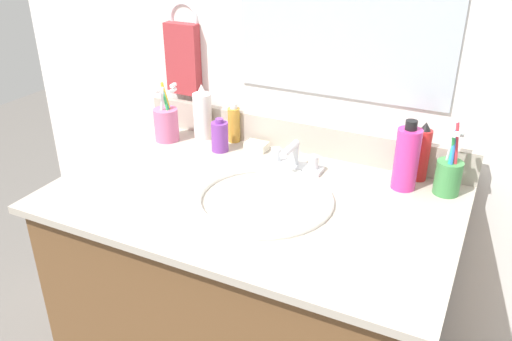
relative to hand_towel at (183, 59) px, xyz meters
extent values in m
cube|color=brown|center=(0.40, -0.32, -0.60)|extent=(0.96, 0.58, 0.73)
cube|color=#B2A899|center=(0.40, -0.32, -0.23)|extent=(1.00, 0.63, 0.02)
cube|color=#B2A899|center=(0.40, -0.02, -0.17)|extent=(1.00, 0.02, 0.09)
cube|color=white|center=(0.40, 0.04, -0.32)|extent=(2.10, 0.04, 1.30)
torus|color=silver|center=(0.00, 0.02, 0.12)|extent=(0.10, 0.01, 0.10)
cube|color=#A53338|center=(0.00, 0.00, 0.00)|extent=(0.11, 0.04, 0.22)
torus|color=white|center=(0.44, -0.34, -0.22)|extent=(0.35, 0.35, 0.02)
ellipsoid|color=white|center=(0.44, -0.34, -0.26)|extent=(0.30, 0.30, 0.11)
cylinder|color=#B2B5BA|center=(0.44, -0.34, -0.29)|extent=(0.04, 0.04, 0.01)
cube|color=silver|center=(0.44, -0.14, -0.21)|extent=(0.16, 0.05, 0.01)
cylinder|color=silver|center=(0.44, -0.14, -0.18)|extent=(0.02, 0.02, 0.06)
cylinder|color=silver|center=(0.44, -0.17, -0.15)|extent=(0.02, 0.09, 0.02)
cylinder|color=silver|center=(0.38, -0.14, -0.19)|extent=(0.03, 0.03, 0.04)
cylinder|color=silver|center=(0.49, -0.14, -0.19)|extent=(0.03, 0.03, 0.04)
cylinder|color=#7A3899|center=(0.20, -0.13, -0.18)|extent=(0.05, 0.05, 0.09)
cylinder|color=#7A3899|center=(0.20, -0.13, -0.13)|extent=(0.02, 0.02, 0.01)
cylinder|color=#D8338C|center=(0.73, -0.12, -0.14)|extent=(0.06, 0.06, 0.16)
cylinder|color=black|center=(0.73, -0.12, -0.05)|extent=(0.03, 0.03, 0.02)
cylinder|color=red|center=(0.76, -0.05, -0.15)|extent=(0.04, 0.04, 0.14)
cone|color=black|center=(0.76, -0.05, -0.07)|extent=(0.03, 0.03, 0.02)
cylinder|color=gold|center=(0.20, -0.05, -0.17)|extent=(0.04, 0.04, 0.11)
cylinder|color=white|center=(0.20, -0.05, -0.11)|extent=(0.02, 0.02, 0.02)
cylinder|color=white|center=(0.10, -0.06, -0.15)|extent=(0.06, 0.06, 0.14)
cone|color=white|center=(0.10, -0.06, -0.06)|extent=(0.03, 0.03, 0.03)
cylinder|color=#D16693|center=(0.01, -0.13, -0.17)|extent=(0.07, 0.07, 0.10)
cylinder|color=green|center=(0.02, -0.13, -0.13)|extent=(0.04, 0.02, 0.16)
cube|color=white|center=(0.04, -0.14, -0.06)|extent=(0.01, 0.02, 0.01)
cylinder|color=#26B2B2|center=(0.02, -0.12, -0.13)|extent=(0.03, 0.03, 0.16)
cube|color=white|center=(0.03, -0.11, -0.06)|extent=(0.01, 0.02, 0.01)
cylinder|color=white|center=(0.01, -0.14, -0.13)|extent=(0.02, 0.03, 0.16)
cube|color=white|center=(0.00, -0.15, -0.06)|extent=(0.01, 0.02, 0.01)
cylinder|color=yellow|center=(0.02, -0.12, -0.12)|extent=(0.03, 0.03, 0.17)
cube|color=white|center=(0.03, -0.11, -0.05)|extent=(0.01, 0.02, 0.01)
cylinder|color=#3F8C47|center=(0.83, -0.10, -0.18)|extent=(0.06, 0.06, 0.09)
cylinder|color=blue|center=(0.84, -0.11, -0.12)|extent=(0.01, 0.04, 0.17)
cube|color=white|center=(0.84, -0.13, -0.05)|extent=(0.01, 0.02, 0.01)
cylinder|color=green|center=(0.84, -0.09, -0.13)|extent=(0.02, 0.06, 0.15)
cube|color=white|center=(0.84, -0.06, -0.07)|extent=(0.01, 0.02, 0.02)
cylinder|color=#D8333F|center=(0.84, -0.11, -0.12)|extent=(0.03, 0.02, 0.18)
cube|color=white|center=(0.85, -0.11, -0.04)|extent=(0.01, 0.02, 0.01)
cylinder|color=#26B2B2|center=(0.83, -0.11, -0.12)|extent=(0.01, 0.04, 0.17)
cube|color=white|center=(0.83, -0.13, -0.05)|extent=(0.01, 0.02, 0.01)
cylinder|color=white|center=(0.82, -0.09, -0.12)|extent=(0.02, 0.02, 0.19)
cube|color=white|center=(0.82, -0.09, -0.04)|extent=(0.01, 0.02, 0.01)
cube|color=white|center=(0.29, -0.08, -0.21)|extent=(0.06, 0.04, 0.02)
camera|label=1|loc=(0.92, -1.35, 0.43)|focal=36.95mm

